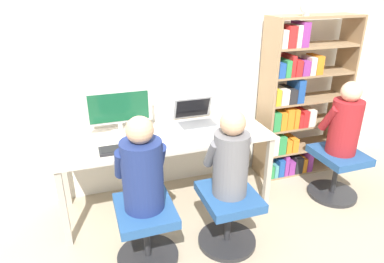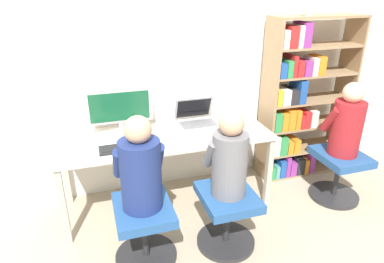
{
  "view_description": "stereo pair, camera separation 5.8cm",
  "coord_description": "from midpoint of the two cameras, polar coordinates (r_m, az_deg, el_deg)",
  "views": [
    {
      "loc": [
        -0.65,
        -2.34,
        1.95
      ],
      "look_at": [
        0.2,
        0.17,
        0.79
      ],
      "focal_mm": 32.0,
      "sensor_mm": 36.0,
      "label": 1
    },
    {
      "loc": [
        -0.59,
        -2.36,
        1.95
      ],
      "look_at": [
        0.2,
        0.17,
        0.79
      ],
      "focal_mm": 32.0,
      "sensor_mm": 36.0,
      "label": 2
    }
  ],
  "objects": [
    {
      "name": "wall_back",
      "position": [
        3.21,
        -5.94,
        11.89
      ],
      "size": [
        10.0,
        0.05,
        2.6
      ],
      "color": "white",
      "rests_on": "ground_plane"
    },
    {
      "name": "person_at_monitor",
      "position": [
        2.36,
        -7.93,
        -6.13
      ],
      "size": [
        0.35,
        0.32,
        0.69
      ],
      "color": "navy",
      "rests_on": "office_chair_left"
    },
    {
      "name": "keyboard",
      "position": [
        2.81,
        -10.63,
        -2.68
      ],
      "size": [
        0.4,
        0.15,
        0.03
      ],
      "color": "#232326",
      "rests_on": "desk"
    },
    {
      "name": "person_at_laptop",
      "position": [
        2.5,
        6.92,
        -4.38
      ],
      "size": [
        0.32,
        0.3,
        0.67
      ],
      "color": "slate",
      "rests_on": "office_chair_right"
    },
    {
      "name": "desk_clock",
      "position": [
        3.4,
        19.49,
        19.11
      ],
      "size": [
        0.14,
        0.03,
        0.16
      ],
      "color": "#B2B2B7",
      "rests_on": "bookshelf"
    },
    {
      "name": "person_near_shelf",
      "position": [
        3.39,
        24.88,
        1.27
      ],
      "size": [
        0.33,
        0.31,
        0.68
      ],
      "color": "maroon",
      "rests_on": "office_chair_side"
    },
    {
      "name": "bookshelf",
      "position": [
        3.68,
        17.64,
        4.14
      ],
      "size": [
        0.94,
        0.31,
        1.67
      ],
      "color": "#997A56",
      "rests_on": "ground_plane"
    },
    {
      "name": "computer_mouse_by_keyboard",
      "position": [
        2.85,
        -5.52,
        -1.94
      ],
      "size": [
        0.06,
        0.1,
        0.03
      ],
      "color": "silver",
      "rests_on": "desk"
    },
    {
      "name": "office_chair_side",
      "position": [
        3.59,
        23.58,
        -6.1
      ],
      "size": [
        0.47,
        0.48,
        0.48
      ],
      "color": "#262628",
      "rests_on": "ground_plane"
    },
    {
      "name": "ground_plane",
      "position": [
        3.11,
        -2.04,
        -15.09
      ],
      "size": [
        14.0,
        14.0,
        0.0
      ],
      "primitive_type": "plane",
      "color": "tan"
    },
    {
      "name": "laptop",
      "position": [
        3.24,
        1.32,
        2.07
      ],
      "size": [
        0.37,
        0.32,
        0.24
      ],
      "color": "gray",
      "rests_on": "desk"
    },
    {
      "name": "office_chair_right",
      "position": [
        2.76,
        6.45,
        -13.48
      ],
      "size": [
        0.47,
        0.48,
        0.48
      ],
      "color": "#262628",
      "rests_on": "ground_plane"
    },
    {
      "name": "desk",
      "position": [
        3.05,
        -3.88,
        -1.83
      ],
      "size": [
        1.87,
        0.67,
        0.71
      ],
      "color": "beige",
      "rests_on": "ground_plane"
    },
    {
      "name": "office_chair_left",
      "position": [
        2.64,
        -7.29,
        -15.58
      ],
      "size": [
        0.47,
        0.48,
        0.48
      ],
      "color": "#262628",
      "rests_on": "ground_plane"
    },
    {
      "name": "desktop_monitor",
      "position": [
        3.06,
        -11.41,
        3.57
      ],
      "size": [
        0.57,
        0.18,
        0.39
      ],
      "color": "beige",
      "rests_on": "desk"
    }
  ]
}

